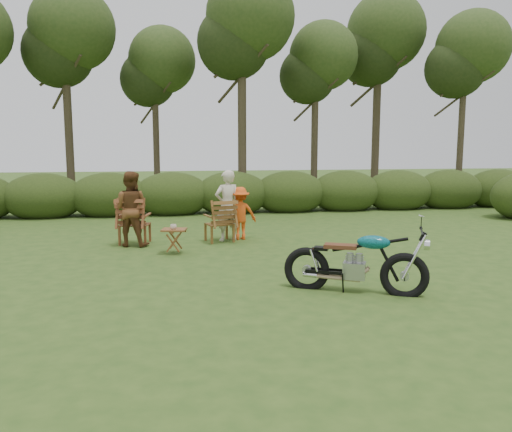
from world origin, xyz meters
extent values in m
plane|color=#2A4717|center=(0.00, 0.00, 0.00)|extent=(80.00, 80.00, 0.00)
cylinder|color=#332A1C|center=(-5.50, 11.10, 3.60)|extent=(0.28, 0.28, 7.20)
sphere|color=#2A4118|center=(-5.50, 11.10, 5.84)|extent=(2.88, 2.88, 2.88)
cylinder|color=#332A1C|center=(-2.50, 12.20, 3.15)|extent=(0.24, 0.24, 6.30)
sphere|color=#2A4118|center=(-2.50, 12.20, 5.11)|extent=(2.52, 2.52, 2.52)
cylinder|color=#332A1C|center=(0.50, 10.00, 3.83)|extent=(0.30, 0.30, 7.65)
sphere|color=#2A4118|center=(0.50, 10.00, 6.21)|extent=(3.06, 3.06, 3.06)
cylinder|color=#332A1C|center=(3.50, 11.10, 3.24)|extent=(0.26, 0.26, 6.48)
sphere|color=#2A4118|center=(3.50, 11.10, 5.26)|extent=(2.59, 2.59, 2.59)
cylinder|color=#332A1C|center=(6.50, 12.20, 3.96)|extent=(0.32, 0.32, 7.92)
sphere|color=#2A4118|center=(6.50, 12.20, 6.42)|extent=(3.17, 3.17, 3.17)
cylinder|color=#332A1C|center=(9.00, 10.00, 3.42)|extent=(0.24, 0.24, 6.84)
sphere|color=#2A4118|center=(9.00, 10.00, 5.55)|extent=(2.74, 2.74, 2.74)
ellipsoid|color=#263613|center=(-6.00, 9.00, 0.63)|extent=(2.52, 1.68, 1.51)
ellipsoid|color=#263613|center=(-4.00, 9.00, 0.63)|extent=(2.52, 1.68, 1.51)
ellipsoid|color=#263613|center=(-2.00, 9.00, 0.63)|extent=(2.52, 1.68, 1.51)
ellipsoid|color=#263613|center=(0.00, 9.00, 0.63)|extent=(2.52, 1.68, 1.51)
ellipsoid|color=#263613|center=(2.00, 9.00, 0.63)|extent=(2.52, 1.68, 1.51)
ellipsoid|color=#263613|center=(4.00, 9.00, 0.63)|extent=(2.52, 1.68, 1.51)
ellipsoid|color=#263613|center=(6.00, 9.00, 0.63)|extent=(2.52, 1.68, 1.51)
ellipsoid|color=#263613|center=(8.00, 9.00, 0.63)|extent=(2.52, 1.68, 1.51)
ellipsoid|color=#263613|center=(10.00, 9.00, 0.63)|extent=(2.52, 1.68, 1.51)
imported|color=beige|center=(-2.10, 2.63, 0.57)|extent=(0.17, 0.17, 0.10)
imported|color=beige|center=(-0.82, 3.93, 0.00)|extent=(0.68, 0.53, 1.66)
imported|color=brown|center=(-3.01, 3.68, 0.00)|extent=(0.96, 0.85, 1.67)
imported|color=#E14F15|center=(-0.51, 4.03, 0.00)|extent=(0.87, 0.58, 1.25)
camera|label=1|loc=(-2.30, -7.57, 2.18)|focal=35.00mm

